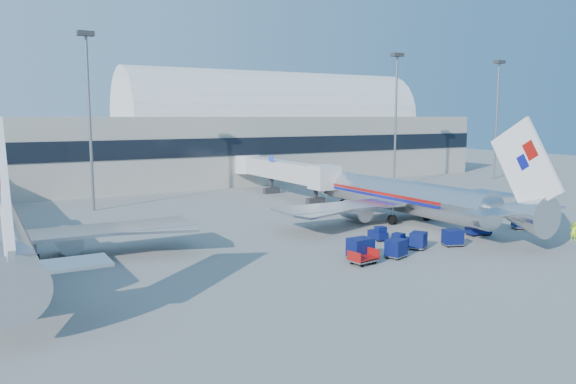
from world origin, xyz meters
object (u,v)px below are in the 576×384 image
cart_open_red (363,259)px  cart_train_a (418,240)px  mast_east (396,100)px  mast_far_east (497,102)px  barrier_near (470,215)px  tug_right (478,228)px  cart_solo_far (523,220)px  jetbridge_near (278,170)px  tug_lead (401,241)px  tug_left (378,234)px  cart_train_c (360,248)px  mast_west (88,95)px  cart_solo_near (453,237)px  airliner_main (405,196)px  barrier_far (507,210)px  ramp_worker (574,231)px  cart_train_b (396,248)px  barrier_mid (489,212)px

cart_open_red → cart_train_a: bearing=4.8°
mast_east → mast_far_east: size_ratio=1.00×
barrier_near → tug_right: (-6.77, -7.27, 0.28)m
cart_solo_far → tug_right: bearing=-148.4°
jetbridge_near → tug_lead: 37.27m
mast_east → mast_far_east: bearing=0.0°
mast_far_east → tug_right: (-43.77, -35.27, -14.07)m
jetbridge_near → cart_open_red: 41.81m
jetbridge_near → cart_solo_far: (10.42, -36.22, -2.92)m
barrier_near → cart_train_a: (-16.18, -8.78, 0.38)m
tug_left → cart_train_c: cart_train_c is taller
mast_west → cart_solo_near: bearing=-55.8°
tug_left → mast_east: bearing=-35.8°
airliner_main → mast_east: (20.00, 25.49, 11.87)m
barrier_far → cart_train_c: size_ratio=1.40×
barrier_near → cart_solo_far: 7.43m
jetbridge_near → cart_train_c: 40.17m
cart_solo_near → cart_open_red: cart_solo_near is taller
tug_right → ramp_worker: 8.94m
cart_open_red → tug_right: bearing=2.3°
mast_east → cart_train_b: mast_east is taller
airliner_main → mast_far_east: bearing=29.5°
mast_far_east → barrier_near: mast_far_east is taller
mast_far_east → barrier_far: mast_far_east is taller
mast_west → barrier_mid: (41.30, -28.00, -14.34)m
barrier_far → ramp_worker: bearing=-117.3°
airliner_main → tug_right: (1.23, -9.78, -2.20)m
airliner_main → cart_solo_near: bearing=-110.8°
cart_solo_near → cart_open_red: size_ratio=0.86×
cart_train_b → tug_left: bearing=44.1°
cart_solo_near → cart_open_red: bearing=-155.1°
barrier_far → tug_left: 23.94m
cart_train_b → cart_train_c: size_ratio=1.02×
tug_right → cart_train_a: (-9.41, -1.51, 0.10)m
mast_west → cart_train_c: (14.91, -37.20, -13.81)m
airliner_main → barrier_far: 15.02m
barrier_far → ramp_worker: size_ratio=1.62×
cart_train_c → cart_solo_far: (23.10, 1.79, 0.02)m
mast_east → cart_train_b: (-32.08, -38.28, -13.93)m
mast_far_east → jetbridge_near: bearing=179.0°
ramp_worker → cart_train_c: bearing=59.8°
airliner_main → cart_train_c: airliner_main is taller
barrier_far → tug_left: tug_left is taller
mast_east → tug_lead: (-29.31, -35.66, -14.13)m
cart_train_b → cart_solo_far: cart_solo_far is taller
barrier_near → cart_solo_near: bearing=-143.0°
cart_train_a → cart_train_c: 6.92m
airliner_main → cart_train_a: size_ratio=16.93×
mast_west → mast_east: bearing=0.0°
airliner_main → cart_train_a: bearing=-125.9°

